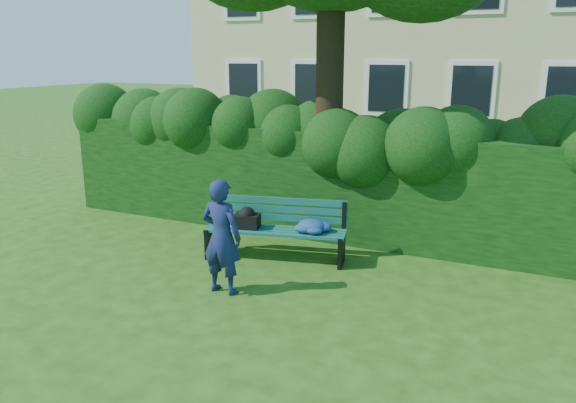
% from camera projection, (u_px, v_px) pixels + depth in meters
% --- Properties ---
extents(ground, '(80.00, 80.00, 0.00)m').
position_uv_depth(ground, '(270.00, 278.00, 7.74)').
color(ground, '#254913').
rests_on(ground, ground).
extents(hedge, '(10.00, 1.00, 1.80)m').
position_uv_depth(hedge, '(328.00, 182.00, 9.44)').
color(hedge, black).
rests_on(hedge, ground).
extents(park_bench, '(2.16, 1.02, 0.89)m').
position_uv_depth(park_bench, '(280.00, 227.00, 8.35)').
color(park_bench, '#11564C').
rests_on(park_bench, ground).
extents(man_reading, '(0.55, 0.37, 1.50)m').
position_uv_depth(man_reading, '(222.00, 237.00, 7.11)').
color(man_reading, navy).
rests_on(man_reading, ground).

